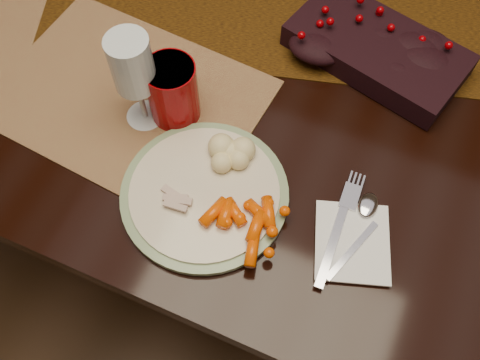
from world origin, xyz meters
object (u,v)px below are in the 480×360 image
at_px(dinner_plate, 205,193).
at_px(turkey_shreds, 179,202).
at_px(centerpiece, 378,47).
at_px(napkin, 352,242).
at_px(baby_carrots, 235,218).
at_px(placemat_main, 128,98).
at_px(mashed_potatoes, 232,151).
at_px(red_cup, 173,92).
at_px(dining_table, 291,167).
at_px(wine_glass, 137,82).

distance_m(dinner_plate, turkey_shreds, 0.05).
relative_size(centerpiece, napkin, 2.41).
bearing_deg(baby_carrots, placemat_main, 151.52).
relative_size(mashed_potatoes, turkey_shreds, 1.24).
bearing_deg(red_cup, dining_table, 48.02).
relative_size(dinner_plate, wine_glass, 1.42).
bearing_deg(baby_carrots, red_cup, 139.23).
distance_m(placemat_main, napkin, 0.45).
height_order(placemat_main, napkin, napkin).
distance_m(centerpiece, red_cup, 0.37).
bearing_deg(red_cup, mashed_potatoes, -22.62).
bearing_deg(napkin, placemat_main, 148.70).
relative_size(dining_table, placemat_main, 4.02).
height_order(baby_carrots, wine_glass, wine_glass).
xyz_separation_m(napkin, red_cup, (-0.35, 0.11, 0.05)).
xyz_separation_m(dinner_plate, napkin, (0.24, 0.02, -0.01)).
relative_size(turkey_shreds, wine_glass, 0.34).
relative_size(mashed_potatoes, wine_glass, 0.42).
relative_size(centerpiece, red_cup, 2.71).
distance_m(placemat_main, mashed_potatoes, 0.23).
distance_m(placemat_main, baby_carrots, 0.31).
bearing_deg(wine_glass, centerpiece, 40.79).
xyz_separation_m(dining_table, turkey_shreds, (-0.08, -0.35, 0.40)).
bearing_deg(napkin, baby_carrots, 175.82).
bearing_deg(baby_carrots, wine_glass, 150.56).
distance_m(centerpiece, placemat_main, 0.45).
bearing_deg(placemat_main, turkey_shreds, -35.37).
bearing_deg(dining_table, turkey_shreds, -103.46).
bearing_deg(dining_table, centerpiece, 30.07).
bearing_deg(centerpiece, dinner_plate, -113.52).
bearing_deg(wine_glass, dinner_plate, -31.75).
distance_m(centerpiece, mashed_potatoes, 0.34).
bearing_deg(dinner_plate, wine_glass, 148.25).
bearing_deg(red_cup, turkey_shreds, -61.43).
distance_m(dinner_plate, red_cup, 0.18).
bearing_deg(red_cup, wine_glass, -149.58).
relative_size(placemat_main, turkey_shreds, 7.14).
bearing_deg(centerpiece, mashed_potatoes, -115.79).
bearing_deg(turkey_shreds, red_cup, 118.57).
relative_size(turkey_shreds, red_cup, 0.55).
height_order(turkey_shreds, napkin, turkey_shreds).
distance_m(placemat_main, wine_glass, 0.10).
relative_size(dining_table, turkey_shreds, 28.70).
height_order(placemat_main, red_cup, red_cup).
height_order(centerpiece, turkey_shreds, centerpiece).
relative_size(dining_table, napkin, 14.00).
bearing_deg(dining_table, napkin, -59.03).
bearing_deg(mashed_potatoes, wine_glass, 171.22).
xyz_separation_m(dining_table, dinner_plate, (-0.06, -0.32, 0.39)).
height_order(turkey_shreds, wine_glass, wine_glass).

